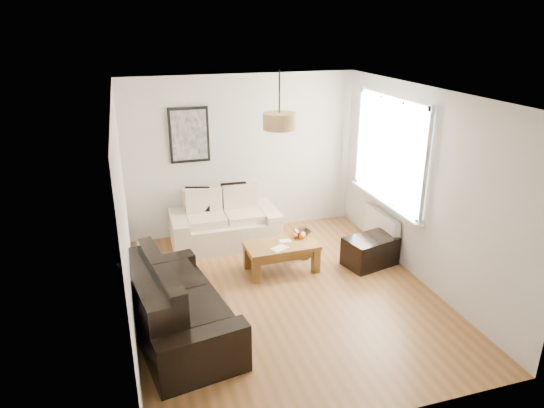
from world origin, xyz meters
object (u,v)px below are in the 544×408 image
object	(u,v)px
loveseat_cream	(225,219)
sofa_leather	(177,301)
ottoman	(370,251)
coffee_table	(281,257)

from	to	relation	value
loveseat_cream	sofa_leather	bearing A→B (deg)	-113.99
sofa_leather	ottoman	xyz separation A→B (m)	(2.88, 0.88, -0.21)
loveseat_cream	ottoman	bearing A→B (deg)	-35.27
loveseat_cream	ottoman	world-z (taller)	loveseat_cream
sofa_leather	ottoman	size ratio (longest dim) A/B	2.64
ottoman	sofa_leather	bearing A→B (deg)	-163.10
loveseat_cream	ottoman	xyz separation A→B (m)	(1.88, -1.34, -0.21)
sofa_leather	coffee_table	xyz separation A→B (m)	(1.58, 1.08, -0.21)
sofa_leather	coffee_table	distance (m)	1.93
coffee_table	ottoman	size ratio (longest dim) A/B	1.38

